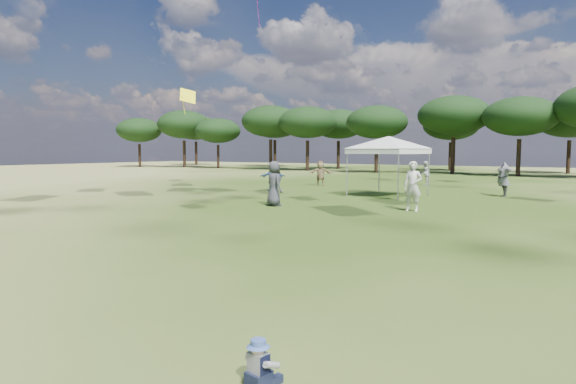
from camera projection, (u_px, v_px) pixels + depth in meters
tent_left at (388, 139)px, 23.28m from camera, size 6.00×6.00×3.23m
toddler at (260, 366)px, 4.57m from camera, size 0.34×0.37×0.47m
festival_crowd at (557, 180)px, 22.08m from camera, size 30.08×22.78×1.91m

